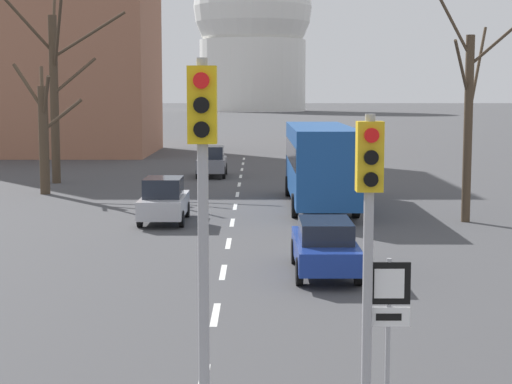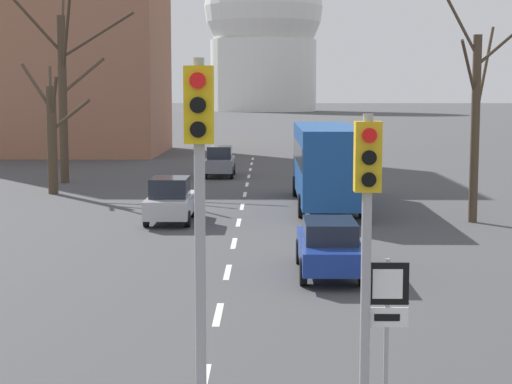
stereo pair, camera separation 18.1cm
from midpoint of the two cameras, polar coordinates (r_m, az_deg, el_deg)
name	(u,v)px [view 2 (the right image)]	position (r m, az deg, el deg)	size (l,w,h in m)	color
lane_stripe_1	(203,383)	(14.85, -3.19, -12.58)	(0.16, 2.00, 0.01)	silver
lane_stripe_2	(218,314)	(19.14, -2.26, -8.15)	(0.16, 2.00, 0.01)	silver
lane_stripe_3	(228,272)	(23.52, -1.68, -5.35)	(0.16, 2.00, 0.01)	silver
lane_stripe_4	(234,243)	(27.93, -1.29, -3.44)	(0.16, 2.00, 0.01)	silver
lane_stripe_5	(239,222)	(32.37, -1.01, -2.04)	(0.16, 2.00, 0.01)	silver
lane_stripe_6	(242,207)	(36.82, -0.79, -0.99)	(0.16, 2.00, 0.01)	silver
lane_stripe_7	(245,194)	(41.29, -0.63, -0.16)	(0.16, 2.00, 0.01)	silver
lane_stripe_8	(247,184)	(45.76, -0.49, 0.51)	(0.16, 2.00, 0.01)	silver
lane_stripe_9	(249,176)	(50.23, -0.38, 1.06)	(0.16, 2.00, 0.01)	silver
lane_stripe_10	(250,169)	(54.71, -0.29, 1.51)	(0.16, 2.00, 0.01)	silver
lane_stripe_11	(252,164)	(59.19, -0.21, 1.90)	(0.16, 2.00, 0.01)	silver
lane_stripe_12	(253,159)	(63.68, -0.14, 2.24)	(0.16, 2.00, 0.01)	silver
traffic_signal_near_right	(367,215)	(11.83, 7.84, -1.52)	(0.36, 0.34, 4.60)	#9E9EA3
traffic_signal_centre_tall	(200,188)	(10.73, -3.30, 0.25)	(0.36, 0.34, 5.32)	#9E9EA3
route_sign_post	(387,316)	(12.27, 9.14, -8.19)	(0.60, 0.08, 2.59)	#9E9EA3
sedan_near_left	(170,200)	(32.53, -5.56, -0.54)	(1.70, 4.09, 1.71)	#B7B7BC
sedan_near_right	(220,161)	(49.96, -2.32, 2.05)	(1.69, 4.10, 1.80)	slate
sedan_mid_centre	(329,246)	(23.17, 5.13, -3.58)	(1.68, 4.50, 1.51)	navy
city_bus	(327,159)	(36.71, 4.88, 2.18)	(2.66, 10.80, 3.48)	#19478C
bare_tree_left_near	(52,132)	(42.53, -13.32, 3.93)	(3.42, 2.80, 6.33)	#473828
bare_tree_right_near	(476,117)	(33.19, 14.61, 4.85)	(3.10, 3.38, 8.36)	#473828
bare_tree_left_far	(64,85)	(47.46, -12.56, 6.96)	(6.33, 4.62, 11.28)	#473828
capitol_dome	(263,30)	(231.36, 0.52, 10.78)	(31.41, 31.41, 44.36)	silver
apartment_block_left	(49,20)	(71.85, -13.54, 11.06)	(18.00, 14.00, 21.31)	#9E664C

